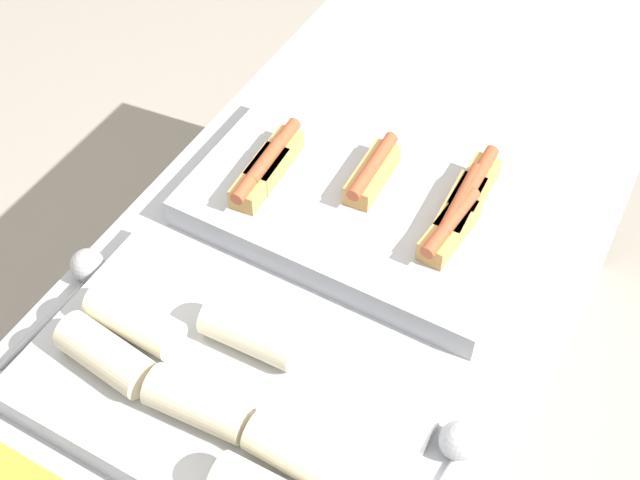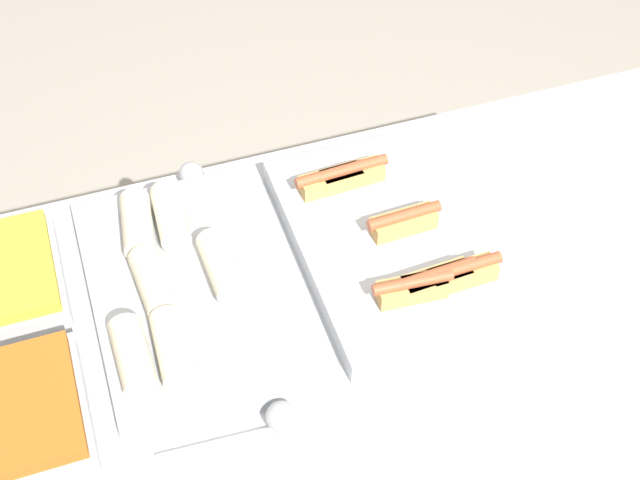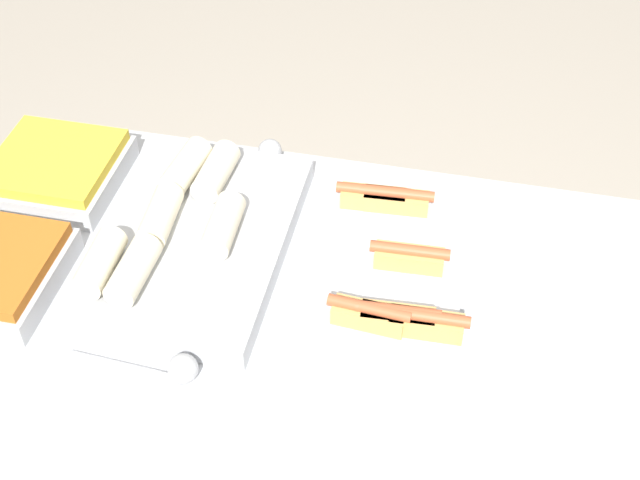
% 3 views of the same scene
% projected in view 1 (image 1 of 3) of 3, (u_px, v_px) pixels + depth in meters
% --- Properties ---
extents(ground_plane, '(12.00, 12.00, 0.00)m').
position_uv_depth(ground_plane, '(342.00, 467.00, 2.10)').
color(ground_plane, '#ADA393').
extents(counter, '(1.77, 0.69, 0.85)m').
position_uv_depth(counter, '(346.00, 370.00, 1.77)').
color(counter, '#B7BABF').
rests_on(counter, ground_plane).
extents(tray_hotdogs, '(0.33, 0.54, 0.10)m').
position_uv_depth(tray_hotdogs, '(361.00, 208.00, 1.43)').
color(tray_hotdogs, '#B7BABF').
rests_on(tray_hotdogs, counter).
extents(tray_wraps, '(0.36, 0.55, 0.11)m').
position_uv_depth(tray_wraps, '(225.00, 388.00, 1.21)').
color(tray_wraps, '#B7BABF').
rests_on(tray_wraps, counter).
extents(serving_spoon_near, '(0.24, 0.05, 0.05)m').
position_uv_depth(serving_spoon_near, '(454.00, 450.00, 1.17)').
color(serving_spoon_near, '#B2B5BA').
rests_on(serving_spoon_near, counter).
extents(serving_spoon_far, '(0.23, 0.05, 0.05)m').
position_uv_depth(serving_spoon_far, '(83.00, 272.00, 1.36)').
color(serving_spoon_far, '#B2B5BA').
rests_on(serving_spoon_far, counter).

